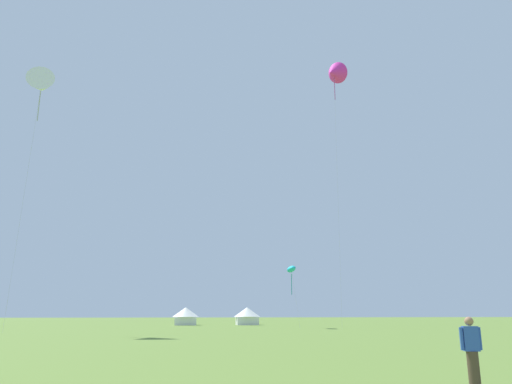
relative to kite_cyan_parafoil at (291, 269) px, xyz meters
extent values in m
ellipsoid|color=#1EB7CC|center=(0.00, 0.00, 0.01)|extent=(1.73, 3.40, 1.10)
cylinder|color=teal|center=(0.00, 0.00, -1.90)|extent=(0.08, 0.08, 2.57)
cylinder|color=#B2B2B7|center=(0.28, -0.94, -3.59)|extent=(0.59, 1.89, 7.21)
cone|color=white|center=(-29.54, -9.64, 18.83)|extent=(3.36, 3.39, 3.31)
cylinder|color=#A4A4A4|center=(-29.54, -9.64, 16.33)|extent=(0.09, 0.09, 3.47)
cylinder|color=#B2B2B7|center=(-29.75, -10.43, 5.82)|extent=(0.44, 1.59, 26.03)
cone|color=#E02DA3|center=(6.29, -1.25, 27.17)|extent=(4.49, 4.47, 3.65)
cylinder|color=#9D2072|center=(6.29, -1.25, 24.75)|extent=(0.09, 0.09, 3.29)
cylinder|color=#B2B2B7|center=(5.81, -2.27, 9.98)|extent=(0.98, 2.06, 34.37)
cylinder|color=#473828|center=(-6.04, -49.51, -6.75)|extent=(0.28, 0.28, 0.90)
cube|color=#2D51AD|center=(-6.04, -49.51, -6.00)|extent=(0.40, 0.30, 0.60)
sphere|color=#9E7051|center=(-6.04, -49.51, -5.58)|extent=(0.22, 0.22, 0.22)
cylinder|color=#2D51AD|center=(-6.28, -49.51, -6.00)|extent=(0.09, 0.09, 0.55)
cylinder|color=#2D51AD|center=(-5.80, -49.51, -6.00)|extent=(0.09, 0.09, 0.55)
cube|color=white|center=(-13.10, 16.08, -6.59)|extent=(3.23, 3.23, 1.21)
cone|color=white|center=(-13.10, 16.08, -5.28)|extent=(4.04, 4.04, 1.41)
cube|color=white|center=(-3.67, 16.08, -6.59)|extent=(3.26, 3.26, 1.22)
cone|color=white|center=(-3.67, 16.08, -5.26)|extent=(4.07, 4.07, 1.43)
camera|label=1|loc=(-13.12, -61.38, -5.37)|focal=34.35mm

